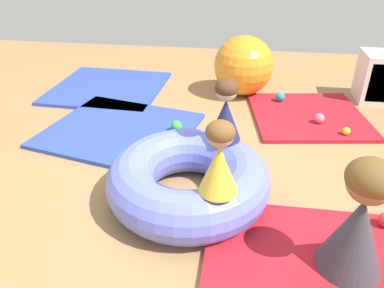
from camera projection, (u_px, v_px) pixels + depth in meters
The scene contains 15 objects.
ground_plane at pixel (182, 193), 2.88m from camera, with size 8.00×8.00×0.00m, color #9E7549.
gym_mat_near_left at pixel (308, 115), 4.02m from camera, with size 1.16×1.15×0.04m, color #B21923.
gym_mat_far_right at pixel (120, 130), 3.73m from camera, with size 1.37×1.24×0.04m, color #2D47B7.
gym_mat_far_left at pixel (108, 88), 4.72m from camera, with size 1.32×1.29×0.04m, color #2D47B7.
gym_mat_near_right at pixel (345, 267), 2.22m from camera, with size 1.69×1.01×0.04m, color #B21923.
inflatable_cushion at pixel (188, 180), 2.72m from camera, with size 1.19×1.19×0.36m, color #6070E5.
child_in_yellow at pixel (219, 159), 2.20m from camera, with size 0.34×0.34×0.48m.
child_in_navy at pixel (226, 111), 2.78m from camera, with size 0.26×0.26×0.48m.
adult_seated at pixel (360, 219), 2.03m from camera, with size 0.39×0.39×0.74m.
play_ball_yellow at pixel (346, 131), 3.59m from camera, with size 0.08×0.08×0.08m, color yellow.
play_ball_green at pixel (176, 126), 3.64m from camera, with size 0.11×0.11×0.11m, color green.
play_ball_pink at pixel (319, 118), 3.80m from camera, with size 0.10×0.10×0.10m, color pink.
play_ball_teal at pixel (280, 97), 4.28m from camera, with size 0.11×0.11×0.11m, color teal.
exercise_ball_large at pixel (244, 66), 4.43m from camera, with size 0.70×0.70×0.70m, color orange.
storage_cube at pixel (380, 78), 4.28m from camera, with size 0.44×0.44×0.56m.
Camera 1 is at (0.41, -2.26, 1.77)m, focal length 34.91 mm.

